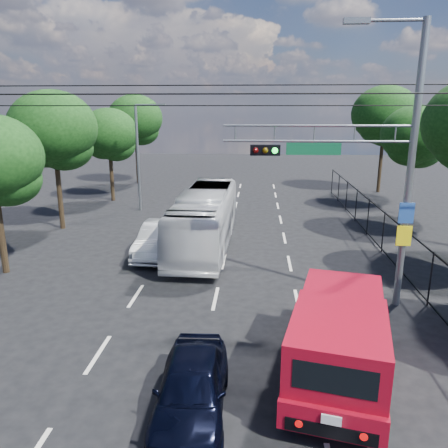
# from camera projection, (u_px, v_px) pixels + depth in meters

# --- Properties ---
(lane_markings) EXTENTS (6.12, 38.00, 0.01)m
(lane_markings) POSITION_uv_depth(u_px,v_px,m) (227.00, 248.00, 21.90)
(lane_markings) COLOR beige
(lane_markings) RESTS_ON ground
(signal_mast) EXTENTS (6.43, 0.39, 9.50)m
(signal_mast) POSITION_uv_depth(u_px,v_px,m) (374.00, 157.00, 14.38)
(signal_mast) COLOR slate
(signal_mast) RESTS_ON ground
(streetlight_left) EXTENTS (2.09, 0.22, 7.08)m
(streetlight_left) POSITION_uv_depth(u_px,v_px,m) (140.00, 152.00, 29.04)
(streetlight_left) COLOR slate
(streetlight_left) RESTS_ON ground
(utility_wires) EXTENTS (22.00, 5.04, 0.74)m
(utility_wires) POSITION_uv_depth(u_px,v_px,m) (217.00, 95.00, 15.06)
(utility_wires) COLOR black
(utility_wires) RESTS_ON ground
(fence_right) EXTENTS (0.06, 34.03, 2.00)m
(fence_right) POSITION_uv_depth(u_px,v_px,m) (395.00, 243.00, 19.33)
(fence_right) COLOR black
(fence_right) RESTS_ON ground
(tree_right_d) EXTENTS (4.32, 4.32, 7.02)m
(tree_right_d) POSITION_uv_depth(u_px,v_px,m) (415.00, 140.00, 27.56)
(tree_right_d) COLOR black
(tree_right_d) RESTS_ON ground
(tree_right_e) EXTENTS (5.28, 5.28, 8.58)m
(tree_right_e) POSITION_uv_depth(u_px,v_px,m) (385.00, 119.00, 34.97)
(tree_right_e) COLOR black
(tree_right_e) RESTS_ON ground
(tree_left_c) EXTENTS (4.80, 4.80, 7.80)m
(tree_left_c) POSITION_uv_depth(u_px,v_px,m) (54.00, 134.00, 24.12)
(tree_left_c) COLOR black
(tree_left_c) RESTS_ON ground
(tree_left_d) EXTENTS (4.20, 4.20, 6.83)m
(tree_left_d) POSITION_uv_depth(u_px,v_px,m) (109.00, 137.00, 31.98)
(tree_left_d) COLOR black
(tree_left_d) RESTS_ON ground
(tree_left_e) EXTENTS (4.92, 4.92, 7.99)m
(tree_left_e) POSITION_uv_depth(u_px,v_px,m) (136.00, 122.00, 39.49)
(tree_left_e) COLOR black
(tree_left_e) RESTS_ON ground
(red_pickup) EXTENTS (3.37, 6.28, 2.23)m
(red_pickup) POSITION_uv_depth(u_px,v_px,m) (339.00, 337.00, 11.09)
(red_pickup) COLOR black
(red_pickup) RESTS_ON ground
(navy_hatchback) EXTENTS (1.72, 4.02, 1.35)m
(navy_hatchback) POSITION_uv_depth(u_px,v_px,m) (192.00, 387.00, 9.91)
(navy_hatchback) COLOR black
(navy_hatchback) RESTS_ON ground
(white_bus) EXTENTS (2.62, 10.40, 2.88)m
(white_bus) POSITION_uv_depth(u_px,v_px,m) (205.00, 218.00, 21.96)
(white_bus) COLOR silver
(white_bus) RESTS_ON ground
(white_van) EXTENTS (1.81, 4.78, 1.56)m
(white_van) POSITION_uv_depth(u_px,v_px,m) (160.00, 239.00, 20.75)
(white_van) COLOR silver
(white_van) RESTS_ON ground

